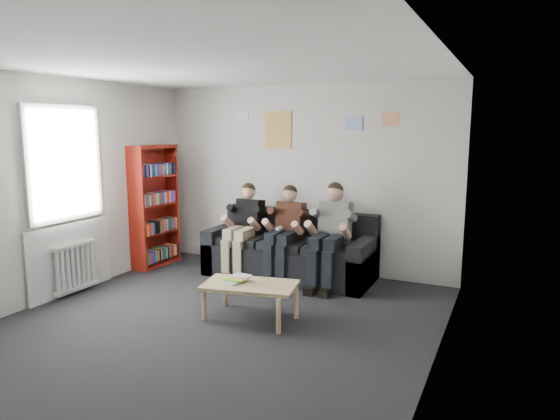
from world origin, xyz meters
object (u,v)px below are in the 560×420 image
Objects in this scene: sofa at (291,254)px; person_left at (243,229)px; coffee_table at (250,288)px; person_right at (330,235)px; person_middle at (285,233)px; bookshelf at (155,206)px.

person_left is (-0.65, -0.20, 0.34)m from sofa.
person_right is (0.39, 1.46, 0.33)m from coffee_table.
person_middle is (-0.00, -0.20, 0.34)m from sofa.
sofa is 1.80× the size of person_left.
person_middle is at bearing 2.41° from person_left.
bookshelf is 1.40× the size of person_left.
coffee_table is 0.77× the size of person_left.
coffee_table is (0.26, -1.67, 0.03)m from sofa.
coffee_table is 1.55m from person_right.
person_middle is at bearing 100.14° from coffee_table.
person_right reaches higher than coffee_table.
sofa is 1.28× the size of bookshelf.
bookshelf is 1.46m from person_left.
person_right is (0.65, -0.00, 0.03)m from person_middle.
bookshelf is 2.75m from person_right.
person_right is (1.31, -0.00, 0.03)m from person_left.
person_left is 1.31m from person_right.
person_left is at bearing -162.65° from sofa.
coffee_table is (2.35, -1.32, -0.56)m from bookshelf.
person_right reaches higher than sofa.
coffee_table is at bearing -79.40° from person_middle.
bookshelf is 1.40× the size of person_middle.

